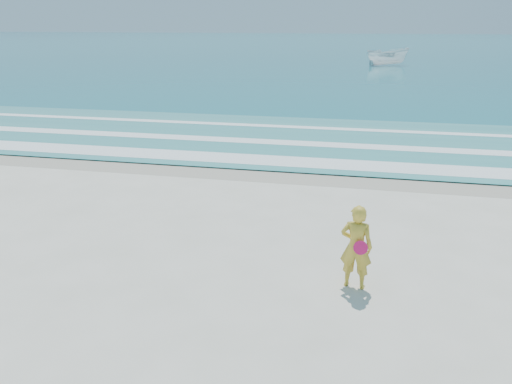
# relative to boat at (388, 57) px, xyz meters

# --- Properties ---
(ground) EXTENTS (400.00, 400.00, 0.00)m
(ground) POSITION_rel_boat_xyz_m (-4.61, -53.09, -1.01)
(ground) COLOR silver
(ground) RESTS_ON ground
(wet_sand) EXTENTS (400.00, 2.40, 0.00)m
(wet_sand) POSITION_rel_boat_xyz_m (-4.61, -44.09, -1.01)
(wet_sand) COLOR #B2A893
(wet_sand) RESTS_ON ground
(ocean) EXTENTS (400.00, 190.00, 0.04)m
(ocean) POSITION_rel_boat_xyz_m (-4.61, 51.91, -0.99)
(ocean) COLOR #19727F
(ocean) RESTS_ON ground
(shallow) EXTENTS (400.00, 10.00, 0.01)m
(shallow) POSITION_rel_boat_xyz_m (-4.61, -39.09, -0.97)
(shallow) COLOR #59B7AD
(shallow) RESTS_ON ocean
(foam_near) EXTENTS (400.00, 1.40, 0.01)m
(foam_near) POSITION_rel_boat_xyz_m (-4.61, -42.79, -0.96)
(foam_near) COLOR white
(foam_near) RESTS_ON shallow
(foam_mid) EXTENTS (400.00, 0.90, 0.01)m
(foam_mid) POSITION_rel_boat_xyz_m (-4.61, -39.89, -0.96)
(foam_mid) COLOR white
(foam_mid) RESTS_ON shallow
(foam_far) EXTENTS (400.00, 0.60, 0.01)m
(foam_far) POSITION_rel_boat_xyz_m (-4.61, -36.59, -0.96)
(foam_far) COLOR white
(foam_far) RESTS_ON shallow
(boat) EXTENTS (5.38, 3.76, 1.95)m
(boat) POSITION_rel_boat_xyz_m (0.00, 0.00, 0.00)
(boat) COLOR white
(boat) RESTS_ON ocean
(woman) EXTENTS (0.66, 0.49, 1.68)m
(woman) POSITION_rel_boat_xyz_m (-2.29, -51.37, -0.17)
(woman) COLOR gold
(woman) RESTS_ON ground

